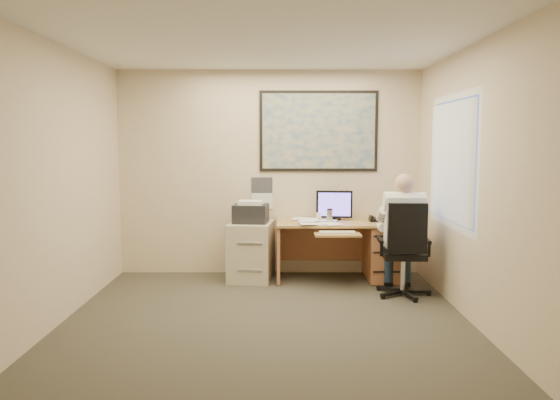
{
  "coord_description": "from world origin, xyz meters",
  "views": [
    {
      "loc": [
        0.12,
        -5.0,
        1.75
      ],
      "look_at": [
        0.14,
        1.3,
        1.09
      ],
      "focal_mm": 35.0,
      "sensor_mm": 36.0,
      "label": 1
    }
  ],
  "objects_px": {
    "filing_cabinet": "(251,246)",
    "person": "(403,235)",
    "desk": "(365,245)",
    "office_chair": "(404,269)"
  },
  "relations": [
    {
      "from": "desk",
      "to": "office_chair",
      "type": "xyz_separation_m",
      "value": [
        0.33,
        -0.81,
        -0.12
      ]
    },
    {
      "from": "office_chair",
      "to": "person",
      "type": "bearing_deg",
      "value": 95.42
    },
    {
      "from": "desk",
      "to": "person",
      "type": "distance_m",
      "value": 0.84
    },
    {
      "from": "filing_cabinet",
      "to": "office_chair",
      "type": "bearing_deg",
      "value": -16.36
    },
    {
      "from": "desk",
      "to": "office_chair",
      "type": "height_order",
      "value": "desk"
    },
    {
      "from": "filing_cabinet",
      "to": "office_chair",
      "type": "height_order",
      "value": "office_chair"
    },
    {
      "from": "office_chair",
      "to": "person",
      "type": "height_order",
      "value": "person"
    },
    {
      "from": "office_chair",
      "to": "desk",
      "type": "bearing_deg",
      "value": 115.31
    },
    {
      "from": "desk",
      "to": "filing_cabinet",
      "type": "relative_size",
      "value": 1.57
    },
    {
      "from": "filing_cabinet",
      "to": "person",
      "type": "bearing_deg",
      "value": -14.16
    }
  ]
}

